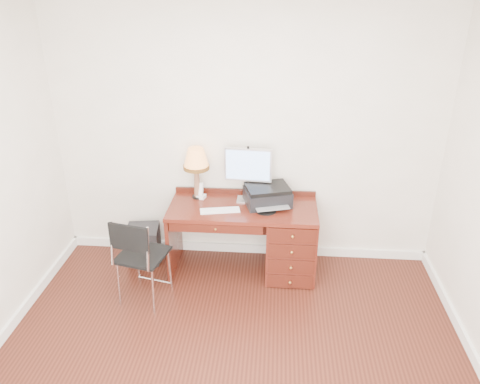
# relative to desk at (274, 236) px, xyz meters

# --- Properties ---
(ground) EXTENTS (4.00, 4.00, 0.00)m
(ground) POSITION_rel_desk_xyz_m (-0.32, -1.40, -0.41)
(ground) COLOR #33120B
(ground) RESTS_ON ground
(room_shell) EXTENTS (4.00, 4.00, 4.00)m
(room_shell) POSITION_rel_desk_xyz_m (-0.32, -0.77, -0.36)
(room_shell) COLOR white
(room_shell) RESTS_ON ground
(desk) EXTENTS (1.50, 0.67, 0.75)m
(desk) POSITION_rel_desk_xyz_m (0.00, 0.00, 0.00)
(desk) COLOR #581C12
(desk) RESTS_ON ground
(monitor) EXTENTS (0.49, 0.17, 0.56)m
(monitor) POSITION_rel_desk_xyz_m (-0.29, 0.18, 0.69)
(monitor) COLOR silver
(monitor) RESTS_ON desk
(keyboard) EXTENTS (0.41, 0.19, 0.01)m
(keyboard) POSITION_rel_desk_xyz_m (-0.54, -0.12, 0.34)
(keyboard) COLOR white
(keyboard) RESTS_ON desk
(mouse_pad) EXTENTS (0.21, 0.21, 0.04)m
(mouse_pad) POSITION_rel_desk_xyz_m (-0.09, -0.08, 0.35)
(mouse_pad) COLOR black
(mouse_pad) RESTS_ON desk
(printer) EXTENTS (0.52, 0.46, 0.20)m
(printer) POSITION_rel_desk_xyz_m (-0.08, 0.08, 0.43)
(printer) COLOR black
(printer) RESTS_ON desk
(leg_lamp) EXTENTS (0.27, 0.27, 0.55)m
(leg_lamp) POSITION_rel_desk_xyz_m (-0.81, 0.17, 0.74)
(leg_lamp) COLOR black
(leg_lamp) RESTS_ON desk
(phone) EXTENTS (0.10, 0.10, 0.17)m
(phone) POSITION_rel_desk_xyz_m (-0.77, 0.16, 0.39)
(phone) COLOR white
(phone) RESTS_ON desk
(pen_cup) EXTENTS (0.07, 0.07, 0.09)m
(pen_cup) POSITION_rel_desk_xyz_m (0.07, 0.17, 0.38)
(pen_cup) COLOR black
(pen_cup) RESTS_ON desk
(chair) EXTENTS (0.51, 0.51, 0.90)m
(chair) POSITION_rel_desk_xyz_m (-1.23, -0.62, 0.13)
(chair) COLOR black
(chair) RESTS_ON ground
(equipment_box) EXTENTS (0.38, 0.38, 0.39)m
(equipment_box) POSITION_rel_desk_xyz_m (-1.42, 0.10, -0.22)
(equipment_box) COLOR black
(equipment_box) RESTS_ON ground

